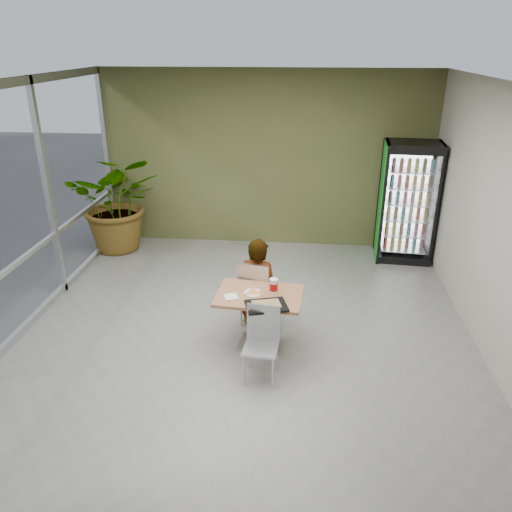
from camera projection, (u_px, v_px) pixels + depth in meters
The scene contains 13 objects.
ground at pixel (244, 341), 6.54m from camera, with size 7.00×7.00×0.00m, color gray.
room_envelope at pixel (243, 226), 5.90m from camera, with size 6.00×7.00×3.20m, color #BCBAA9, non-canonical shape.
storefront_frame at pixel (3, 218), 6.17m from camera, with size 0.10×7.00×3.20m, color #BCBEC1, non-canonical shape.
dining_table at pixel (259, 309), 6.22m from camera, with size 1.11×0.82×0.75m.
chair_far at pixel (256, 289), 6.68m from camera, with size 0.51×0.52×0.96m.
chair_near at pixel (262, 336), 5.71m from camera, with size 0.42×0.42×0.87m.
seated_woman at pixel (258, 292), 6.76m from camera, with size 0.58×0.37×1.56m, color black.
pizza_plate at pixel (253, 292), 6.15m from camera, with size 0.30×0.23×0.03m.
soda_cup at pixel (274, 286), 6.15m from camera, with size 0.10×0.10×0.19m.
napkin_stack at pixel (231, 297), 6.05m from camera, with size 0.15×0.15×0.02m, color white.
cafeteria_tray at pixel (266, 306), 5.84m from camera, with size 0.48×0.35×0.03m, color black.
beverage_fridge at pixel (408, 202), 8.64m from camera, with size 1.00×0.80×2.07m.
potted_plant at pixel (118, 202), 9.09m from camera, with size 1.63×1.41×1.81m, color #275F26.
Camera 1 is at (0.69, -5.51, 3.63)m, focal length 35.00 mm.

